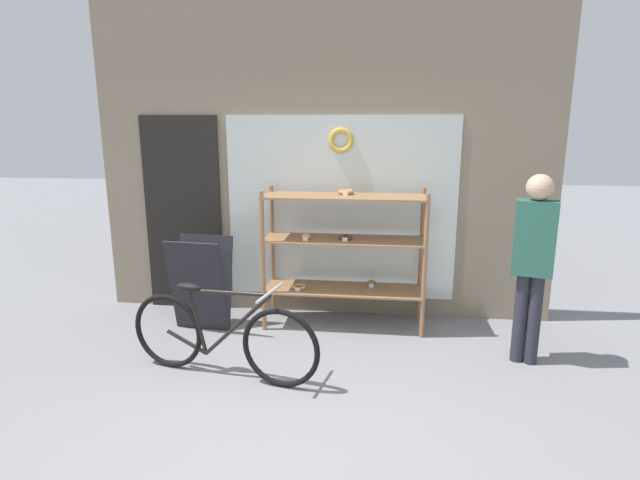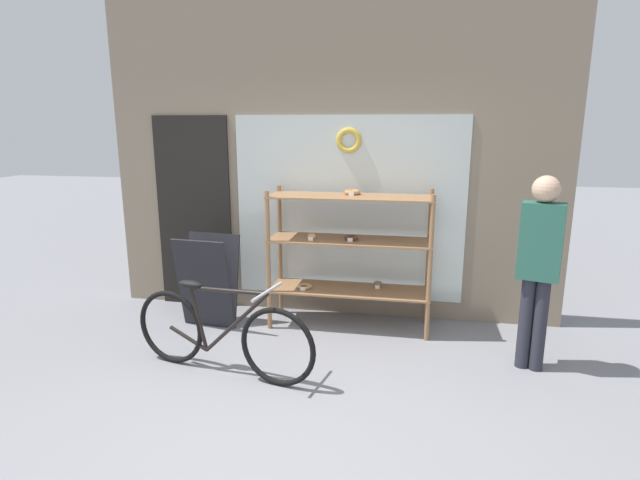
{
  "view_description": "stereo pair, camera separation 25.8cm",
  "coord_description": "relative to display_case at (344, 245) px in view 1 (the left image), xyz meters",
  "views": [
    {
      "loc": [
        0.61,
        -2.88,
        2.0
      ],
      "look_at": [
        0.13,
        1.02,
        1.09
      ],
      "focal_mm": 28.0,
      "sensor_mm": 36.0,
      "label": 1
    },
    {
      "loc": [
        0.86,
        -2.84,
        2.0
      ],
      "look_at": [
        0.13,
        1.02,
        1.09
      ],
      "focal_mm": 28.0,
      "sensor_mm": 36.0,
      "label": 2
    }
  ],
  "objects": [
    {
      "name": "sandwich_board",
      "position": [
        -1.39,
        -0.27,
        -0.37
      ],
      "size": [
        0.59,
        0.43,
        0.93
      ],
      "rotation": [
        0.0,
        0.0,
        -0.09
      ],
      "color": "#232328",
      "rests_on": "ground_plane"
    },
    {
      "name": "pedestrian",
      "position": [
        1.62,
        -0.63,
        0.12
      ],
      "size": [
        0.36,
        0.27,
        1.62
      ],
      "rotation": [
        0.0,
        0.0,
        -0.3
      ],
      "color": "#282833",
      "rests_on": "ground_plane"
    },
    {
      "name": "storefront_facade",
      "position": [
        -0.31,
        0.38,
        0.8
      ],
      "size": [
        4.76,
        0.13,
        3.38
      ],
      "color": "gray",
      "rests_on": "ground_plane"
    },
    {
      "name": "bicycle",
      "position": [
        -0.89,
        -1.2,
        -0.49
      ],
      "size": [
        1.64,
        0.51,
        0.78
      ],
      "rotation": [
        0.0,
        0.0,
        -0.21
      ],
      "color": "black",
      "rests_on": "ground_plane"
    },
    {
      "name": "ground_plane",
      "position": [
        -0.26,
        -1.91,
        -0.84
      ],
      "size": [
        30.0,
        30.0,
        0.0
      ],
      "primitive_type": "plane",
      "color": "gray"
    },
    {
      "name": "display_case",
      "position": [
        0.0,
        0.0,
        0.0
      ],
      "size": [
        1.59,
        0.48,
        1.39
      ],
      "color": "#8E6642",
      "rests_on": "ground_plane"
    }
  ]
}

